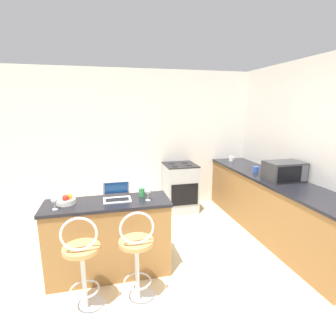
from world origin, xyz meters
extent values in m
plane|color=beige|center=(0.00, 0.00, 0.00)|extent=(20.00, 20.00, 0.00)
cube|color=silver|center=(0.00, 2.63, 1.30)|extent=(12.00, 0.06, 2.60)
cube|color=olive|center=(-0.54, 0.58, 0.43)|extent=(1.37, 0.47, 0.86)
cube|color=black|center=(-0.54, 0.58, 0.88)|extent=(1.40, 0.50, 0.03)
cube|color=olive|center=(1.92, 1.05, 0.43)|extent=(0.65, 3.10, 0.86)
cube|color=black|center=(1.92, 1.05, 0.88)|extent=(0.68, 3.13, 0.03)
cylinder|color=silver|center=(-0.79, 0.03, 0.01)|extent=(0.40, 0.40, 0.02)
cylinder|color=silver|center=(-0.79, 0.03, 0.33)|extent=(0.04, 0.04, 0.64)
torus|color=silver|center=(-0.79, 0.03, 0.23)|extent=(0.28, 0.28, 0.02)
cylinder|color=#B7844C|center=(-0.79, 0.03, 0.66)|extent=(0.34, 0.34, 0.04)
torus|color=silver|center=(-0.79, -0.06, 0.85)|extent=(0.32, 0.02, 0.32)
cylinder|color=silver|center=(-0.29, 0.03, 0.01)|extent=(0.40, 0.40, 0.02)
cylinder|color=silver|center=(-0.29, 0.03, 0.33)|extent=(0.04, 0.04, 0.64)
torus|color=silver|center=(-0.29, 0.03, 0.23)|extent=(0.28, 0.28, 0.02)
cylinder|color=#B7844C|center=(-0.29, 0.03, 0.66)|extent=(0.34, 0.34, 0.04)
torus|color=silver|center=(-0.29, -0.06, 0.85)|extent=(0.32, 0.02, 0.32)
cube|color=silver|center=(-0.43, 0.61, 0.90)|extent=(0.31, 0.21, 0.01)
cube|color=black|center=(-0.43, 0.59, 0.91)|extent=(0.26, 0.12, 0.00)
cube|color=silver|center=(-0.43, 0.72, 1.00)|extent=(0.31, 0.10, 0.18)
cube|color=#19478C|center=(-0.43, 0.72, 1.01)|extent=(0.27, 0.08, 0.15)
cube|color=#2D2D30|center=(1.95, 0.87, 1.03)|extent=(0.53, 0.36, 0.28)
cube|color=black|center=(1.90, 0.69, 1.03)|extent=(0.37, 0.01, 0.22)
cube|color=#4C4C51|center=(2.14, 0.69, 1.03)|extent=(0.11, 0.01, 0.22)
cube|color=#9EA3A8|center=(0.81, 2.28, 0.44)|extent=(0.58, 0.60, 0.88)
cube|color=black|center=(0.81, 1.97, 0.40)|extent=(0.49, 0.01, 0.39)
cube|color=black|center=(0.81, 2.28, 0.89)|extent=(0.58, 0.60, 0.02)
cylinder|color=black|center=(0.68, 2.16, 0.90)|extent=(0.11, 0.11, 0.01)
cylinder|color=black|center=(0.94, 2.16, 0.90)|extent=(0.11, 0.11, 0.01)
cylinder|color=black|center=(0.68, 2.40, 0.90)|extent=(0.11, 0.11, 0.01)
cylinder|color=black|center=(0.94, 2.40, 0.90)|extent=(0.11, 0.11, 0.01)
cylinder|color=white|center=(1.86, 2.33, 0.94)|extent=(0.08, 0.08, 0.10)
torus|color=white|center=(1.92, 2.33, 0.95)|extent=(0.01, 0.06, 0.06)
cylinder|color=#2D51AD|center=(1.85, 1.43, 0.94)|extent=(0.08, 0.08, 0.09)
torus|color=#2D51AD|center=(1.90, 1.43, 0.94)|extent=(0.01, 0.06, 0.06)
cylinder|color=red|center=(2.07, 1.39, 0.94)|extent=(0.08, 0.08, 0.09)
torus|color=red|center=(2.12, 1.39, 0.95)|extent=(0.01, 0.06, 0.06)
cylinder|color=#338447|center=(-0.13, 0.68, 0.94)|extent=(0.07, 0.07, 0.10)
torus|color=#338447|center=(-0.08, 0.68, 0.95)|extent=(0.01, 0.06, 0.06)
cylinder|color=silver|center=(-0.98, 0.62, 0.92)|extent=(0.21, 0.21, 0.05)
sphere|color=red|center=(-0.97, 0.59, 0.97)|extent=(0.07, 0.07, 0.07)
sphere|color=orange|center=(-0.94, 0.62, 0.97)|extent=(0.07, 0.07, 0.07)
sphere|color=#66B233|center=(-0.94, 0.63, 0.97)|extent=(0.07, 0.07, 0.07)
cylinder|color=silver|center=(-0.09, 0.52, 0.90)|extent=(0.06, 0.06, 0.00)
cylinder|color=silver|center=(-0.09, 0.52, 0.94)|extent=(0.01, 0.01, 0.08)
sphere|color=silver|center=(-0.09, 0.52, 1.01)|extent=(0.08, 0.08, 0.08)
cylinder|color=silver|center=(-1.07, 0.47, 0.90)|extent=(0.06, 0.06, 0.00)
cylinder|color=silver|center=(-1.07, 0.47, 0.94)|extent=(0.01, 0.01, 0.07)
sphere|color=silver|center=(-1.07, 0.47, 1.00)|extent=(0.07, 0.07, 0.07)
camera|label=1|loc=(-0.53, -2.27, 1.93)|focal=28.00mm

